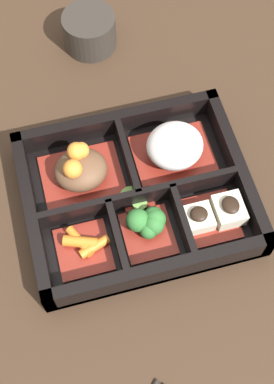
% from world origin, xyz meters
% --- Properties ---
extents(ground_plane, '(3.00, 3.00, 0.00)m').
position_xyz_m(ground_plane, '(0.00, 0.00, 0.00)').
color(ground_plane, '#382619').
extents(bento_base, '(0.28, 0.23, 0.01)m').
position_xyz_m(bento_base, '(0.00, 0.00, 0.01)').
color(bento_base, black).
rests_on(bento_base, ground_plane).
extents(bento_rim, '(0.28, 0.23, 0.04)m').
position_xyz_m(bento_rim, '(0.00, -0.00, 0.02)').
color(bento_rim, black).
rests_on(bento_rim, ground_plane).
extents(bowl_stew, '(0.10, 0.09, 0.06)m').
position_xyz_m(bowl_stew, '(-0.06, 0.04, 0.03)').
color(bowl_stew, maroon).
rests_on(bowl_stew, bento_base).
extents(bowl_rice, '(0.10, 0.09, 0.05)m').
position_xyz_m(bowl_rice, '(0.06, 0.04, 0.04)').
color(bowl_rice, maroon).
rests_on(bowl_rice, bento_base).
extents(bowl_carrots, '(0.07, 0.07, 0.02)m').
position_xyz_m(bowl_carrots, '(-0.08, -0.05, 0.02)').
color(bowl_carrots, maroon).
rests_on(bowl_carrots, bento_base).
extents(bowl_greens, '(0.06, 0.07, 0.03)m').
position_xyz_m(bowl_greens, '(0.00, -0.05, 0.03)').
color(bowl_greens, maroon).
rests_on(bowl_greens, bento_base).
extents(bowl_tofu, '(0.07, 0.07, 0.04)m').
position_xyz_m(bowl_tofu, '(0.08, -0.05, 0.02)').
color(bowl_tofu, maroon).
rests_on(bowl_tofu, bento_base).
extents(bowl_pickles, '(0.04, 0.04, 0.01)m').
position_xyz_m(bowl_pickles, '(-0.00, -0.01, 0.01)').
color(bowl_pickles, maroon).
rests_on(bowl_pickles, bento_base).
extents(tea_cup, '(0.08, 0.08, 0.05)m').
position_xyz_m(tea_cup, '(-0.00, 0.27, 0.03)').
color(tea_cup, '#2D2823').
rests_on(tea_cup, ground_plane).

